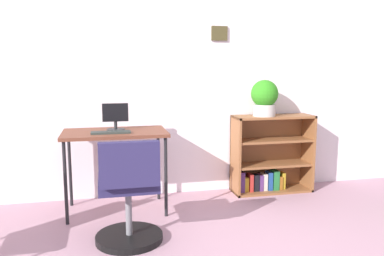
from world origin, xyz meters
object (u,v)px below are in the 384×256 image
object	(u,v)px
bookshelf_low	(269,157)
potted_plant_on_shelf	(264,97)
keyboard	(111,132)
desk	(115,139)
monitor	(115,117)
office_chair	(129,199)

from	to	relation	value
bookshelf_low	potted_plant_on_shelf	size ratio (longest dim) A/B	2.28
bookshelf_low	keyboard	bearing A→B (deg)	-167.55
desk	keyboard	world-z (taller)	keyboard
desk	keyboard	bearing A→B (deg)	-109.19
monitor	bookshelf_low	xyz separation A→B (m)	(1.63, 0.20, -0.51)
desk	monitor	size ratio (longest dim) A/B	3.74
desk	bookshelf_low	size ratio (longest dim) A/B	1.09
office_chair	bookshelf_low	world-z (taller)	bookshelf_low
monitor	office_chair	size ratio (longest dim) A/B	0.30
monitor	office_chair	xyz separation A→B (m)	(0.06, -0.80, -0.52)
monitor	keyboard	size ratio (longest dim) A/B	0.73
potted_plant_on_shelf	office_chair	bearing A→B (deg)	-147.42
desk	keyboard	distance (m)	0.14
office_chair	potted_plant_on_shelf	world-z (taller)	potted_plant_on_shelf
desk	office_chair	size ratio (longest dim) A/B	1.13
keyboard	office_chair	size ratio (longest dim) A/B	0.42
monitor	keyboard	distance (m)	0.21
desk	monitor	world-z (taller)	monitor
office_chair	potted_plant_on_shelf	bearing A→B (deg)	32.58
bookshelf_low	potted_plant_on_shelf	world-z (taller)	potted_plant_on_shelf
desk	bookshelf_low	bearing A→B (deg)	9.08
keyboard	potted_plant_on_shelf	xyz separation A→B (m)	(1.58, 0.31, 0.26)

